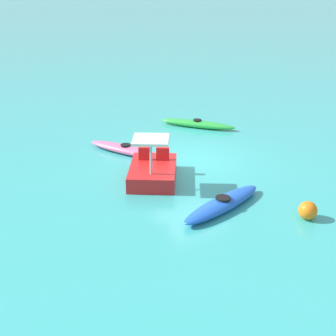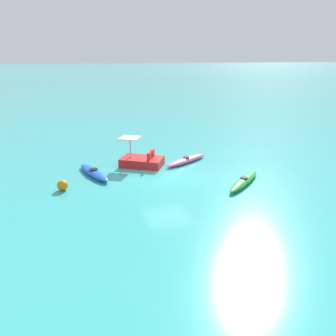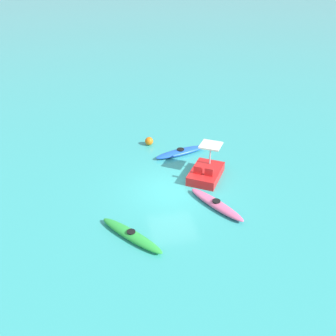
{
  "view_description": "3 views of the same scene",
  "coord_description": "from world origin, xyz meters",
  "px_view_note": "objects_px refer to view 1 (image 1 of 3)",
  "views": [
    {
      "loc": [
        13.37,
        -8.74,
        6.21
      ],
      "look_at": [
        0.87,
        -1.45,
        0.29
      ],
      "focal_mm": 49.62,
      "sensor_mm": 36.0,
      "label": 1
    },
    {
      "loc": [
        5.39,
        15.86,
        6.13
      ],
      "look_at": [
        -0.22,
        -0.45,
        0.24
      ],
      "focal_mm": 35.03,
      "sensor_mm": 36.0,
      "label": 2
    },
    {
      "loc": [
        -15.26,
        3.33,
        10.32
      ],
      "look_at": [
        1.06,
        0.03,
        0.72
      ],
      "focal_mm": 38.84,
      "sensor_mm": 36.0,
      "label": 3
    }
  ],
  "objects_px": {
    "kayak_pink": "(126,150)",
    "buoy_orange": "(308,210)",
    "kayak_green": "(197,124)",
    "kayak_blue": "(223,204)",
    "pedal_boat_red": "(153,170)"
  },
  "relations": [
    {
      "from": "kayak_pink",
      "to": "buoy_orange",
      "type": "distance_m",
      "value": 7.58
    },
    {
      "from": "kayak_green",
      "to": "kayak_blue",
      "type": "bearing_deg",
      "value": -28.29
    },
    {
      "from": "kayak_green",
      "to": "buoy_orange",
      "type": "xyz_separation_m",
      "value": [
        8.71,
        -2.12,
        0.1
      ]
    },
    {
      "from": "kayak_blue",
      "to": "buoy_orange",
      "type": "height_order",
      "value": "buoy_orange"
    },
    {
      "from": "buoy_orange",
      "to": "pedal_boat_red",
      "type": "bearing_deg",
      "value": -152.16
    },
    {
      "from": "kayak_pink",
      "to": "kayak_blue",
      "type": "distance_m",
      "value": 5.61
    },
    {
      "from": "kayak_green",
      "to": "kayak_blue",
      "type": "height_order",
      "value": "same"
    },
    {
      "from": "buoy_orange",
      "to": "kayak_green",
      "type": "bearing_deg",
      "value": 166.33
    },
    {
      "from": "kayak_green",
      "to": "kayak_pink",
      "type": "height_order",
      "value": "same"
    },
    {
      "from": "buoy_orange",
      "to": "kayak_blue",
      "type": "bearing_deg",
      "value": -135.32
    },
    {
      "from": "kayak_green",
      "to": "pedal_boat_red",
      "type": "xyz_separation_m",
      "value": [
        4.15,
        -4.53,
        0.17
      ]
    },
    {
      "from": "kayak_pink",
      "to": "kayak_blue",
      "type": "bearing_deg",
      "value": 4.54
    },
    {
      "from": "kayak_green",
      "to": "pedal_boat_red",
      "type": "distance_m",
      "value": 6.14
    },
    {
      "from": "pedal_boat_red",
      "to": "buoy_orange",
      "type": "distance_m",
      "value": 5.16
    },
    {
      "from": "buoy_orange",
      "to": "kayak_pink",
      "type": "bearing_deg",
      "value": -163.83
    }
  ]
}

